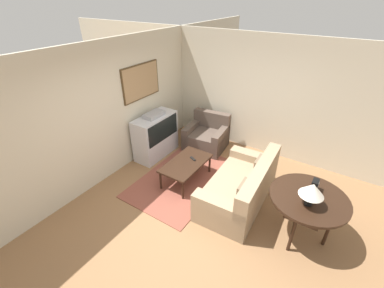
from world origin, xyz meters
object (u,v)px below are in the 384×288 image
Objects in this scene: armchair at (207,137)px; console_table at (309,200)px; coffee_table at (186,164)px; tv at (156,135)px; table_lamp at (312,190)px; mantel_clock at (315,186)px; couch at (241,188)px.

console_table is at bearing -36.85° from armchair.
coffee_table is 2.34m from console_table.
table_lamp is (-0.76, -3.48, 0.55)m from tv.
mantel_clock is (0.04, -2.32, 0.48)m from coffee_table.
table_lamp is at bearing 179.84° from mantel_clock.
table_lamp is at bearing -39.46° from armchair.
armchair is at bearing 57.26° from table_lamp.
coffee_table is at bearing 86.39° from console_table.
armchair is 3.08m from console_table.
armchair is 0.93× the size of coffee_table.
couch is at bearing 89.31° from mantel_clock.
mantel_clock is at bearing -89.11° from coffee_table.
armchair is 5.39× the size of mantel_clock.
mantel_clock is (-0.41, -3.48, 0.38)m from tv.
tv reaches higher than couch.
mantel_clock is at bearing -3.58° from console_table.
armchair is 3.03m from mantel_clock.
mantel_clock is (-0.01, -1.14, 0.59)m from couch.
mantel_clock is (-1.35, -2.65, 0.60)m from armchair.
table_lamp is at bearing -176.53° from console_table.
tv is 1.28m from armchair.
coffee_table is 0.96× the size of console_table.
console_table is (-0.59, -3.47, 0.21)m from tv.
mantel_clock reaches higher than coffee_table.
console_table is at bearing 3.47° from table_lamp.
tv is 0.96× the size of console_table.
table_lamp is at bearing 69.49° from couch.
tv reaches higher than console_table.
coffee_table is 2.43m from table_lamp.
mantel_clock reaches higher than console_table.
table_lamp is at bearing -97.79° from coffee_table.
mantel_clock is at bearing -0.16° from table_lamp.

